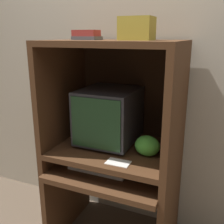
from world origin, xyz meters
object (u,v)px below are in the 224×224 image
at_px(mouse, 135,177).
at_px(book_stack, 87,35).
at_px(storage_box, 137,29).
at_px(keyboard, 98,169).
at_px(snack_bag, 147,146).
at_px(crt_monitor, 109,115).

distance_m(mouse, book_stack, 0.95).
bearing_deg(mouse, storage_box, 114.15).
height_order(mouse, storage_box, storage_box).
distance_m(keyboard, storage_box, 0.93).
distance_m(snack_bag, storage_box, 0.72).
bearing_deg(book_stack, keyboard, -38.38).
relative_size(crt_monitor, storage_box, 2.33).
relative_size(crt_monitor, mouse, 5.89).
bearing_deg(mouse, snack_bag, 66.11).
xyz_separation_m(crt_monitor, keyboard, (0.01, -0.19, -0.32)).
bearing_deg(snack_bag, keyboard, -165.44).
height_order(mouse, book_stack, book_stack).
bearing_deg(book_stack, mouse, -15.67).
distance_m(keyboard, snack_bag, 0.37).
relative_size(book_stack, storage_box, 0.88).
relative_size(snack_bag, book_stack, 0.99).
xyz_separation_m(mouse, storage_box, (-0.05, 0.11, 0.90)).
bearing_deg(storage_box, keyboard, -156.62).
xyz_separation_m(mouse, book_stack, (-0.38, 0.11, 0.86)).
bearing_deg(mouse, crt_monitor, 142.72).
relative_size(mouse, book_stack, 0.45).
height_order(keyboard, storage_box, storage_box).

